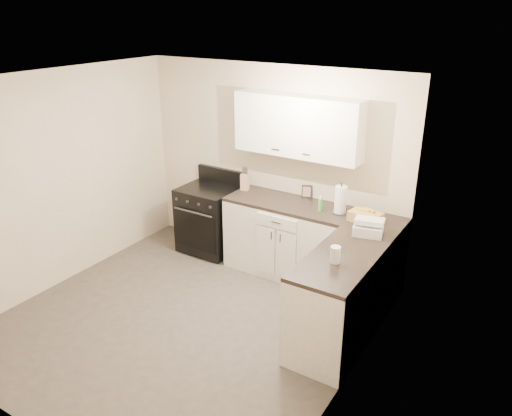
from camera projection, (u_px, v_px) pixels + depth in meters
The scene contains 21 objects.
floor at pixel (186, 320), 5.34m from camera, with size 3.60×3.60×0.00m, color #473F38.
ceiling at pixel (171, 82), 4.39m from camera, with size 3.60×3.60×0.00m, color white.
wall_back at pixel (272, 166), 6.28m from camera, with size 3.60×3.60×0.00m, color beige.
wall_right at pixel (353, 259), 3.98m from camera, with size 3.60×3.60×0.00m, color beige.
wall_left at pixel (58, 181), 5.74m from camera, with size 3.60×3.60×0.00m, color beige.
wall_front at pixel (10, 298), 3.45m from camera, with size 3.60×3.60×0.00m, color beige.
base_cabinets_back at pixel (289, 240), 6.14m from camera, with size 1.55×0.60×0.90m, color white.
base_cabinets_right at pixel (351, 287), 5.10m from camera, with size 0.60×1.90×0.90m, color white.
countertop_back at pixel (289, 204), 5.96m from camera, with size 1.55×0.60×0.04m, color black.
countertop_right at pixel (354, 246), 4.92m from camera, with size 0.60×1.90×0.04m, color black.
upper_cabinets at pixel (298, 126), 5.73m from camera, with size 1.55×0.30×0.70m, color white.
stove at pixel (209, 219), 6.70m from camera, with size 0.72×0.62×0.88m, color black.
knife_block at pixel (245, 182), 6.32m from camera, with size 0.10×0.09×0.21m, color tan.
paper_towel at pixel (340, 200), 5.60m from camera, with size 0.13×0.13×0.32m, color white.
soap_bottle at pixel (320, 205), 5.68m from camera, with size 0.05×0.05×0.15m, color green.
picture_frame at pixel (307, 191), 6.08m from camera, with size 0.13×0.02×0.16m, color black.
wicker_basket at pixel (365, 217), 5.41m from camera, with size 0.33×0.22×0.11m, color tan.
countertop_grill at pixel (368, 229), 5.13m from camera, with size 0.29×0.27×0.11m, color white.
glass_jar at pixel (335, 255), 4.55m from camera, with size 0.09×0.09×0.16m, color silver.
oven_mitt_near at pixel (297, 302), 4.79m from camera, with size 0.02×0.13×0.22m, color black.
oven_mitt_far at pixel (306, 297), 4.98m from camera, with size 0.02×0.13×0.23m, color black.
Camera 1 is at (3.01, -3.41, 3.14)m, focal length 35.00 mm.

